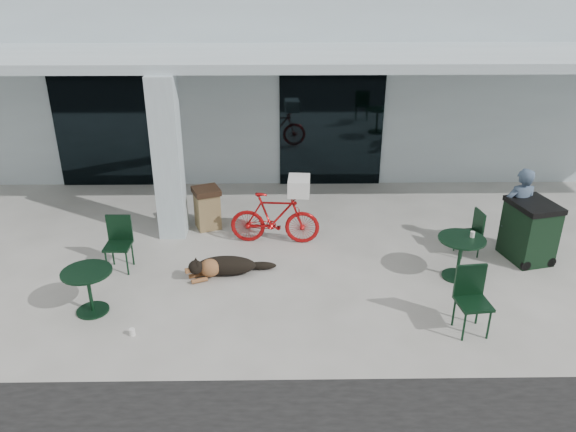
{
  "coord_description": "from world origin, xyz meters",
  "views": [
    {
      "loc": [
        0.61,
        -7.71,
        4.99
      ],
      "look_at": [
        0.73,
        0.93,
        1.0
      ],
      "focal_mm": 35.0,
      "sensor_mm": 36.0,
      "label": 1
    }
  ],
  "objects_px": {
    "cafe_chair_near": "(118,245)",
    "cafe_chair_far_a": "(474,303)",
    "cafe_table_near": "(90,291)",
    "wheeled_bin": "(529,231)",
    "cafe_table_far": "(459,258)",
    "trash_receptacle": "(207,208)",
    "dog": "(226,265)",
    "person": "(518,211)",
    "bicycle": "(275,218)",
    "cafe_chair_far_b": "(468,233)"
  },
  "relations": [
    {
      "from": "cafe_table_far",
      "to": "wheeled_bin",
      "type": "distance_m",
      "value": 1.56
    },
    {
      "from": "cafe_table_far",
      "to": "wheeled_bin",
      "type": "bearing_deg",
      "value": 24.29
    },
    {
      "from": "bicycle",
      "to": "cafe_chair_far_a",
      "type": "xyz_separation_m",
      "value": [
        2.86,
        -2.89,
        -0.0
      ]
    },
    {
      "from": "person",
      "to": "bicycle",
      "type": "bearing_deg",
      "value": -13.63
    },
    {
      "from": "wheeled_bin",
      "to": "bicycle",
      "type": "bearing_deg",
      "value": 157.52
    },
    {
      "from": "cafe_chair_far_a",
      "to": "wheeled_bin",
      "type": "relative_size",
      "value": 0.91
    },
    {
      "from": "cafe_chair_far_b",
      "to": "cafe_chair_near",
      "type": "bearing_deg",
      "value": -93.86
    },
    {
      "from": "dog",
      "to": "cafe_chair_far_b",
      "type": "bearing_deg",
      "value": -13.65
    },
    {
      "from": "cafe_chair_far_b",
      "to": "person",
      "type": "bearing_deg",
      "value": 90.24
    },
    {
      "from": "cafe_table_near",
      "to": "cafe_chair_far_b",
      "type": "xyz_separation_m",
      "value": [
        6.33,
        1.75,
        0.07
      ]
    },
    {
      "from": "cafe_chair_far_b",
      "to": "wheeled_bin",
      "type": "bearing_deg",
      "value": 72.57
    },
    {
      "from": "bicycle",
      "to": "cafe_chair_near",
      "type": "bearing_deg",
      "value": 114.64
    },
    {
      "from": "cafe_chair_near",
      "to": "wheeled_bin",
      "type": "relative_size",
      "value": 0.87
    },
    {
      "from": "cafe_chair_near",
      "to": "cafe_chair_far_b",
      "type": "distance_m",
      "value": 6.24
    },
    {
      "from": "dog",
      "to": "cafe_table_near",
      "type": "height_order",
      "value": "cafe_table_near"
    },
    {
      "from": "dog",
      "to": "cafe_chair_far_b",
      "type": "relative_size",
      "value": 1.36
    },
    {
      "from": "person",
      "to": "trash_receptacle",
      "type": "relative_size",
      "value": 1.91
    },
    {
      "from": "cafe_chair_near",
      "to": "cafe_chair_far_b",
      "type": "relative_size",
      "value": 1.12
    },
    {
      "from": "cafe_chair_far_a",
      "to": "wheeled_bin",
      "type": "bearing_deg",
      "value": 46.09
    },
    {
      "from": "cafe_table_far",
      "to": "cafe_chair_far_b",
      "type": "relative_size",
      "value": 0.92
    },
    {
      "from": "cafe_chair_far_a",
      "to": "cafe_chair_far_b",
      "type": "xyz_separation_m",
      "value": [
        0.66,
        2.36,
        -0.08
      ]
    },
    {
      "from": "bicycle",
      "to": "person",
      "type": "height_order",
      "value": "person"
    },
    {
      "from": "person",
      "to": "trash_receptacle",
      "type": "xyz_separation_m",
      "value": [
        -5.78,
        1.08,
        -0.39
      ]
    },
    {
      "from": "trash_receptacle",
      "to": "cafe_chair_far_a",
      "type": "bearing_deg",
      "value": -40.25
    },
    {
      "from": "cafe_table_far",
      "to": "person",
      "type": "distance_m",
      "value": 1.66
    },
    {
      "from": "cafe_chair_near",
      "to": "cafe_table_far",
      "type": "bearing_deg",
      "value": -1.73
    },
    {
      "from": "dog",
      "to": "wheeled_bin",
      "type": "bearing_deg",
      "value": -17.05
    },
    {
      "from": "bicycle",
      "to": "trash_receptacle",
      "type": "distance_m",
      "value": 1.52
    },
    {
      "from": "dog",
      "to": "person",
      "type": "height_order",
      "value": "person"
    },
    {
      "from": "trash_receptacle",
      "to": "wheeled_bin",
      "type": "height_order",
      "value": "wheeled_bin"
    },
    {
      "from": "cafe_table_near",
      "to": "trash_receptacle",
      "type": "distance_m",
      "value": 3.3
    },
    {
      "from": "cafe_table_near",
      "to": "cafe_table_far",
      "type": "height_order",
      "value": "cafe_table_far"
    },
    {
      "from": "cafe_table_far",
      "to": "cafe_chair_far_b",
      "type": "xyz_separation_m",
      "value": [
        0.39,
        0.81,
        0.06
      ]
    },
    {
      "from": "cafe_chair_near",
      "to": "cafe_chair_far_a",
      "type": "height_order",
      "value": "cafe_chair_far_a"
    },
    {
      "from": "cafe_chair_far_a",
      "to": "wheeled_bin",
      "type": "distance_m",
      "value": 2.77
    },
    {
      "from": "cafe_table_far",
      "to": "trash_receptacle",
      "type": "distance_m",
      "value": 4.92
    },
    {
      "from": "person",
      "to": "cafe_chair_far_a",
      "type": "bearing_deg",
      "value": 49.49
    },
    {
      "from": "cafe_table_near",
      "to": "wheeled_bin",
      "type": "height_order",
      "value": "wheeled_bin"
    },
    {
      "from": "bicycle",
      "to": "cafe_table_near",
      "type": "height_order",
      "value": "bicycle"
    },
    {
      "from": "dog",
      "to": "cafe_chair_far_a",
      "type": "distance_m",
      "value": 4.07
    },
    {
      "from": "cafe_table_near",
      "to": "cafe_chair_near",
      "type": "xyz_separation_m",
      "value": [
        0.11,
        1.28,
        0.12
      ]
    },
    {
      "from": "trash_receptacle",
      "to": "wheeled_bin",
      "type": "xyz_separation_m",
      "value": [
        5.91,
        -1.38,
        0.13
      ]
    },
    {
      "from": "cafe_table_near",
      "to": "wheeled_bin",
      "type": "relative_size",
      "value": 0.69
    },
    {
      "from": "bicycle",
      "to": "trash_receptacle",
      "type": "xyz_separation_m",
      "value": [
        -1.36,
        0.68,
        -0.08
      ]
    },
    {
      "from": "wheeled_bin",
      "to": "person",
      "type": "bearing_deg",
      "value": 98.9
    },
    {
      "from": "cafe_chair_near",
      "to": "cafe_table_far",
      "type": "height_order",
      "value": "cafe_chair_near"
    },
    {
      "from": "cafe_chair_far_a",
      "to": "cafe_table_far",
      "type": "bearing_deg",
      "value": 73.8
    },
    {
      "from": "bicycle",
      "to": "cafe_table_far",
      "type": "height_order",
      "value": "bicycle"
    },
    {
      "from": "dog",
      "to": "wheeled_bin",
      "type": "distance_m",
      "value": 5.41
    },
    {
      "from": "cafe_table_near",
      "to": "cafe_chair_near",
      "type": "bearing_deg",
      "value": 84.98
    }
  ]
}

